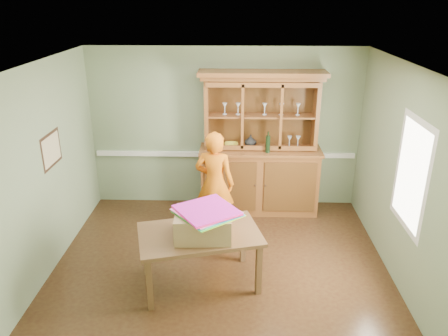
{
  "coord_description": "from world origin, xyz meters",
  "views": [
    {
      "loc": [
        0.2,
        -5.04,
        3.45
      ],
      "look_at": [
        0.03,
        0.4,
        1.28
      ],
      "focal_mm": 35.0,
      "sensor_mm": 36.0,
      "label": 1
    }
  ],
  "objects_px": {
    "dining_table": "(200,239)",
    "person": "(215,184)",
    "china_hutch": "(260,164)",
    "cardboard_box": "(203,225)"
  },
  "relations": [
    {
      "from": "person",
      "to": "dining_table",
      "type": "bearing_deg",
      "value": 95.5
    },
    {
      "from": "china_hutch",
      "to": "dining_table",
      "type": "distance_m",
      "value": 2.29
    },
    {
      "from": "dining_table",
      "to": "china_hutch",
      "type": "bearing_deg",
      "value": 53.93
    },
    {
      "from": "dining_table",
      "to": "cardboard_box",
      "type": "relative_size",
      "value": 2.48
    },
    {
      "from": "dining_table",
      "to": "person",
      "type": "bearing_deg",
      "value": 70.03
    },
    {
      "from": "dining_table",
      "to": "cardboard_box",
      "type": "height_order",
      "value": "cardboard_box"
    },
    {
      "from": "dining_table",
      "to": "person",
      "type": "relative_size",
      "value": 1.01
    },
    {
      "from": "china_hutch",
      "to": "cardboard_box",
      "type": "bearing_deg",
      "value": -109.45
    },
    {
      "from": "dining_table",
      "to": "cardboard_box",
      "type": "xyz_separation_m",
      "value": [
        0.06,
        -0.07,
        0.24
      ]
    },
    {
      "from": "china_hutch",
      "to": "person",
      "type": "xyz_separation_m",
      "value": [
        -0.71,
        -0.81,
        -0.01
      ]
    }
  ]
}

